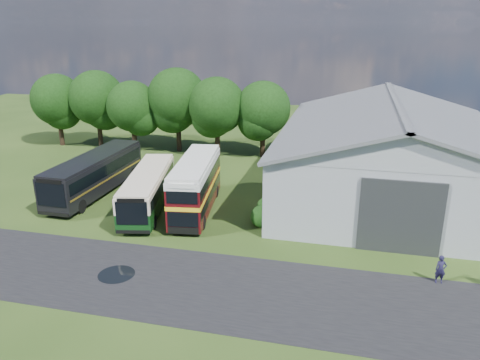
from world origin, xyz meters
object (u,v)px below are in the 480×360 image
(bus_green_single, at_px, (148,189))
(bus_maroon_double, at_px, (196,186))
(storage_shed, at_px, (391,146))
(visitor_a, at_px, (441,270))
(bus_dark_single, at_px, (95,174))

(bus_green_single, height_order, bus_maroon_double, bus_maroon_double)
(storage_shed, height_order, visitor_a, storage_shed)
(bus_maroon_double, height_order, visitor_a, bus_maroon_double)
(bus_maroon_double, relative_size, visitor_a, 5.98)
(bus_maroon_double, xyz_separation_m, bus_dark_single, (-9.93, 1.84, -0.32))
(storage_shed, bearing_deg, bus_green_single, -155.42)
(storage_shed, distance_m, bus_green_single, 21.03)
(storage_shed, relative_size, bus_green_single, 2.18)
(storage_shed, relative_size, bus_maroon_double, 2.44)
(bus_green_single, distance_m, bus_maroon_double, 3.98)
(visitor_a, bearing_deg, bus_green_single, 155.13)
(storage_shed, xyz_separation_m, bus_maroon_double, (-15.05, -8.35, -2.04))
(bus_maroon_double, height_order, bus_dark_single, bus_maroon_double)
(storage_shed, relative_size, bus_dark_single, 2.00)
(storage_shed, relative_size, visitor_a, 14.56)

